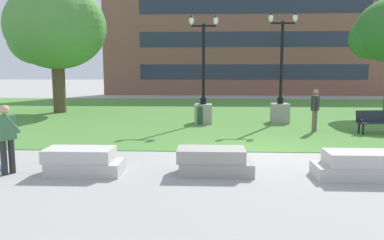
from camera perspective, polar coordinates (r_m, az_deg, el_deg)
The scene contains 13 objects.
ground_plane at distance 11.79m, azimuth 9.98°, elevation -4.90°, with size 140.00×140.00×0.00m, color #A3A09B.
grass_lawn at distance 21.61m, azimuth 6.61°, elevation 1.04°, with size 40.00×20.00×0.02m, color #4C8438.
concrete_block_center at distance 9.67m, azimuth -16.27°, elevation -6.08°, with size 1.88×0.90×0.64m.
concrete_block_left at distance 9.30m, azimuth 3.37°, elevation -6.33°, with size 1.86×0.90×0.64m.
concrete_block_right at distance 9.73m, azimuth 23.79°, elevation -6.36°, with size 1.92×0.90×0.64m.
person_skateboarder at distance 10.17m, azimuth -26.45°, elevation -2.11°, with size 0.58×0.51×1.71m.
park_bench_near_left at distance 16.53m, azimuth 26.69°, elevation -0.05°, with size 1.85×0.73×0.90m.
lamp_post_left at distance 18.15m, azimuth 13.30°, elevation 2.87°, with size 1.32×0.80×5.10m.
lamp_post_center at distance 17.43m, azimuth 1.73°, elevation 2.79°, with size 1.32×0.80×4.95m.
tree_far_right at distance 23.16m, azimuth -20.15°, elevation 12.99°, with size 5.88×5.60×7.25m.
trash_bin at distance 17.29m, azimuth 1.24°, elevation 1.00°, with size 0.49×0.49×0.96m.
person_bystander_near_lawn at distance 15.93m, azimuth 18.25°, elevation 1.75°, with size 0.44×0.75×1.71m.
building_facade_distant at distance 36.25m, azimuth 9.28°, elevation 12.59°, with size 28.25×1.03×11.16m.
Camera 1 is at (-1.53, -11.40, 2.60)m, focal length 35.00 mm.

